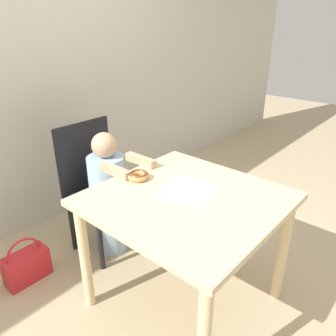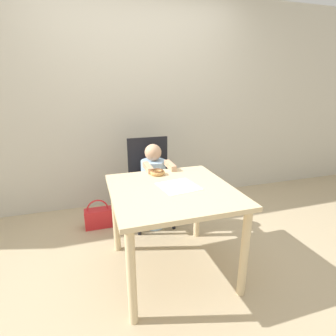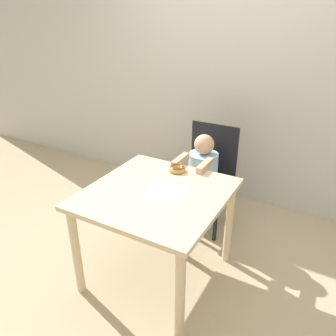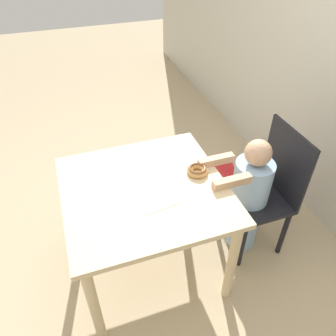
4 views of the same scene
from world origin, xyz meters
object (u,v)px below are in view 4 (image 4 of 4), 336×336
chair (265,190)px  child_figure (248,197)px  handbag (227,178)px  donut (197,170)px

chair → child_figure: size_ratio=1.03×
chair → child_figure: (-0.00, -0.13, -0.03)m
chair → handbag: (-0.58, 0.05, -0.37)m
chair → handbag: chair is taller
chair → child_figure: bearing=-90.0°
donut → handbag: donut is taller
child_figure → donut: (-0.06, -0.37, 0.29)m
donut → handbag: bearing=133.5°
child_figure → donut: 0.48m
chair → handbag: size_ratio=2.95×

